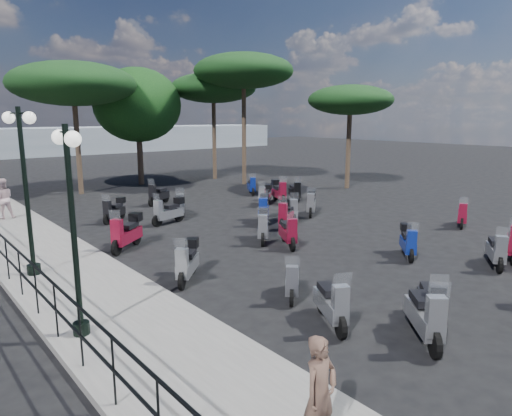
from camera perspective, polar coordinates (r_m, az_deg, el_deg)
ground at (r=15.27m, az=3.48°, el=-5.01°), size 120.00×120.00×0.00m
sidewalk at (r=14.74m, az=-24.16°, el=-6.33°), size 3.00×30.00×0.15m
railing at (r=14.07m, az=-29.30°, el=-4.14°), size 0.04×26.04×1.10m
lamp_post_0 at (r=9.09m, az=-21.96°, el=-1.27°), size 0.34×1.19×4.03m
lamp_post_1 at (r=13.20m, az=-26.90°, el=2.98°), size 0.57×1.26×4.40m
woman at (r=6.22m, az=8.02°, el=-21.93°), size 0.58×0.41×1.51m
pedestrian_far at (r=21.42m, az=-29.09°, el=1.03°), size 0.85×0.68×1.67m
scooter_0 at (r=10.42m, az=21.01°, el=-11.14°), size 1.31×1.15×1.31m
scooter_1 at (r=9.80m, az=9.43°, el=-11.81°), size 0.99×1.54×1.36m
scooter_2 at (r=11.12m, az=4.54°, el=-9.13°), size 1.13×1.14×1.21m
scooter_3 at (r=12.28m, az=-8.58°, el=-6.79°), size 1.30×1.31×1.34m
scooter_4 at (r=15.51m, az=-15.85°, el=-3.07°), size 1.56×1.26×1.46m
scooter_5 at (r=19.77m, az=-17.30°, el=-0.32°), size 1.34×1.05×1.24m
scooter_7 at (r=9.61m, az=20.41°, el=-12.69°), size 1.32×1.43×1.46m
scooter_8 at (r=15.32m, az=4.05°, el=-3.13°), size 0.99×1.53×1.36m
scooter_9 at (r=15.91m, az=0.89°, el=-2.39°), size 1.27×1.39×1.37m
scooter_10 at (r=18.82m, az=-10.87°, el=-0.46°), size 1.67×0.68×1.35m
scooter_11 at (r=20.22m, az=-9.47°, el=0.30°), size 0.97×1.53×1.35m
scooter_13 at (r=14.97m, az=27.85°, el=-4.85°), size 1.46×1.03×1.34m
scooter_14 at (r=18.05m, az=3.95°, el=-0.80°), size 1.53×0.97×1.33m
scooter_15 at (r=18.88m, az=4.39°, el=-0.39°), size 0.99×1.48×1.33m
scooter_16 at (r=23.06m, az=-12.12°, el=1.57°), size 1.55×0.97×1.36m
scooter_19 at (r=14.93m, az=18.47°, el=-4.11°), size 1.26×1.16×1.24m
scooter_20 at (r=18.62m, az=0.98°, el=-0.25°), size 1.38×1.45×1.46m
scooter_21 at (r=23.15m, az=2.89°, el=2.02°), size 0.97×1.67×1.43m
scooter_22 at (r=25.50m, az=-0.55°, el=2.69°), size 0.95×1.43×1.28m
scooter_24 at (r=19.82m, az=24.38°, el=-0.87°), size 1.49×0.87×1.29m
scooter_25 at (r=20.29m, az=6.91°, el=0.52°), size 1.37×1.24×1.34m
scooter_26 at (r=22.42m, az=1.13°, el=1.55°), size 1.38×1.01×1.25m
scooter_27 at (r=23.68m, az=4.88°, el=2.00°), size 0.95×1.48×1.31m
broadleaf_tree at (r=30.01m, az=-14.59°, el=12.33°), size 5.40×5.40×7.28m
pine_0 at (r=31.92m, az=-5.36°, el=14.69°), size 5.78×5.78×7.19m
pine_1 at (r=29.31m, az=-1.55°, el=16.72°), size 6.19×6.19×8.13m
pine_2 at (r=27.34m, az=-21.90°, el=14.18°), size 6.77×6.77×7.21m
pine_3 at (r=28.13m, az=11.70°, el=13.04°), size 5.03×5.03×6.13m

